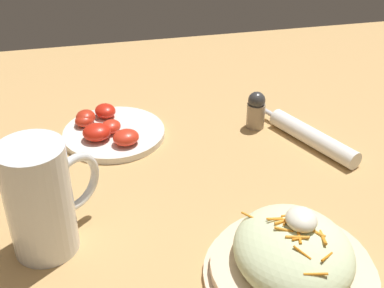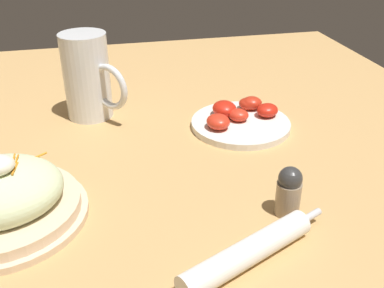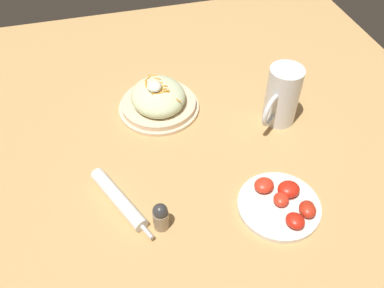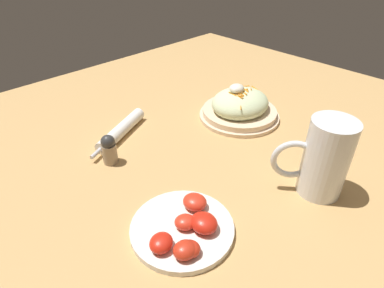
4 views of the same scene
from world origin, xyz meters
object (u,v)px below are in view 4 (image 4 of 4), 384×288
object	(u,v)px
salad_plate	(240,107)
tomato_plate	(185,228)
beer_mug	(323,162)
salt_shaker	(109,149)
napkin_roll	(121,130)

from	to	relation	value
salad_plate	tomato_plate	distance (m)	0.44
tomato_plate	beer_mug	bearing A→B (deg)	-21.53
salad_plate	tomato_plate	world-z (taller)	salad_plate
tomato_plate	salt_shaker	xyz separation A→B (m)	(0.02, 0.27, 0.02)
tomato_plate	salt_shaker	world-z (taller)	salt_shaker
beer_mug	salt_shaker	distance (m)	0.45
salad_plate	napkin_roll	world-z (taller)	salad_plate
salad_plate	napkin_roll	size ratio (longest dim) A/B	1.06
beer_mug	tomato_plate	distance (m)	0.30
tomato_plate	salt_shaker	distance (m)	0.27
salt_shaker	tomato_plate	bearing A→B (deg)	-94.60
salad_plate	salt_shaker	world-z (taller)	salad_plate
beer_mug	salt_shaker	world-z (taller)	beer_mug
salad_plate	beer_mug	bearing A→B (deg)	-112.59
salad_plate	beer_mug	world-z (taller)	beer_mug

